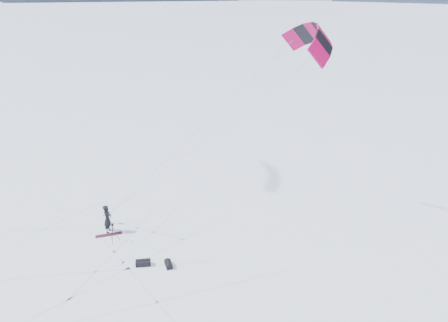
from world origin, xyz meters
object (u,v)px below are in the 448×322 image
(gear_bag_b, at_px, (168,264))
(gear_bag_a, at_px, (143,263))
(snowboard, at_px, (109,235))
(snowkiter, at_px, (109,232))
(tripod, at_px, (113,230))

(gear_bag_b, bearing_deg, gear_bag_a, -112.74)
(snowboard, distance_m, gear_bag_b, 5.16)
(gear_bag_a, bearing_deg, snowkiter, 120.31)
(snowkiter, xyz_separation_m, tripod, (0.89, -0.89, 0.80))
(snowboard, height_order, gear_bag_a, gear_bag_a)
(gear_bag_b, bearing_deg, snowboard, -147.28)
(gear_bag_a, bearing_deg, gear_bag_b, -11.33)
(snowkiter, height_order, tripod, tripod)
(gear_bag_a, bearing_deg, snowboard, 122.84)
(tripod, bearing_deg, gear_bag_a, -69.03)
(snowkiter, relative_size, gear_bag_a, 2.05)
(snowboard, bearing_deg, snowkiter, 82.22)
(snowboard, xyz_separation_m, gear_bag_b, (4.82, -1.84, 0.12))
(snowboard, distance_m, gear_bag_a, 4.08)
(gear_bag_b, bearing_deg, snowkiter, -149.96)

